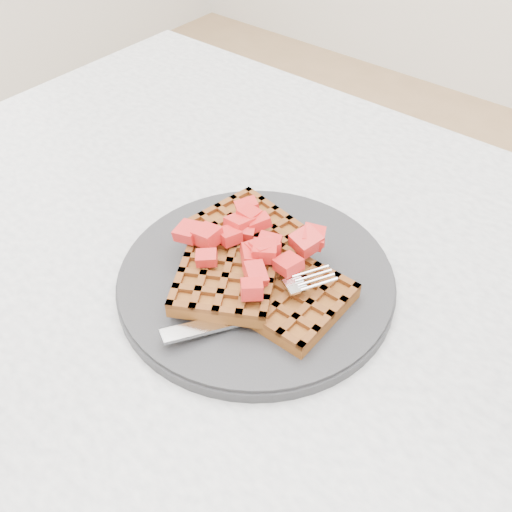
# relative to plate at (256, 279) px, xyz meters

# --- Properties ---
(table) EXTENTS (1.20, 0.80, 0.75)m
(table) POSITION_rel_plate_xyz_m (0.05, 0.01, -0.12)
(table) COLOR silver
(table) RESTS_ON ground
(plate) EXTENTS (0.28, 0.28, 0.02)m
(plate) POSITION_rel_plate_xyz_m (0.00, 0.00, 0.00)
(plate) COLOR #252528
(plate) RESTS_ON table
(waffles) EXTENTS (0.20, 0.19, 0.03)m
(waffles) POSITION_rel_plate_xyz_m (0.00, -0.00, 0.02)
(waffles) COLOR brown
(waffles) RESTS_ON plate
(strawberry_pile) EXTENTS (0.15, 0.15, 0.02)m
(strawberry_pile) POSITION_rel_plate_xyz_m (-0.00, -0.00, 0.05)
(strawberry_pile) COLOR #AA0709
(strawberry_pile) RESTS_ON waffles
(fork) EXTENTS (0.11, 0.17, 0.02)m
(fork) POSITION_rel_plate_xyz_m (0.04, -0.04, 0.02)
(fork) COLOR silver
(fork) RESTS_ON plate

